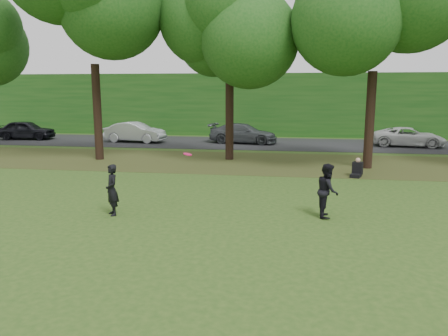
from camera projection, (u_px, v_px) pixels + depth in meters
The scene contains 10 objects.
ground at pixel (275, 260), 9.88m from camera, with size 120.00×120.00×0.00m, color #284A17.
leaf_litter at pixel (284, 163), 22.52m from camera, with size 60.00×7.00×0.01m, color #473819.
street at pixel (286, 144), 30.30m from camera, with size 70.00×7.00×0.02m, color black.
far_hedge at pixel (288, 105), 35.68m from camera, with size 70.00×3.00×5.00m, color #174C15.
player_left at pixel (112, 190), 13.26m from camera, with size 0.57×0.38×1.57m, color black.
player_right at pixel (328, 190), 13.07m from camera, with size 0.79×0.62×1.63m, color black.
parked_cars at pixel (249, 134), 30.19m from camera, with size 39.96×3.68×1.43m.
frisbee at pixel (188, 154), 13.37m from camera, with size 0.28×0.28×0.08m.
seated_person at pixel (357, 170), 19.13m from camera, with size 0.64×0.83×0.83m.
tree_line at pixel (281, 4), 21.09m from camera, with size 55.30×7.90×12.31m.
Camera 1 is at (0.29, -9.41, 3.84)m, focal length 35.00 mm.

